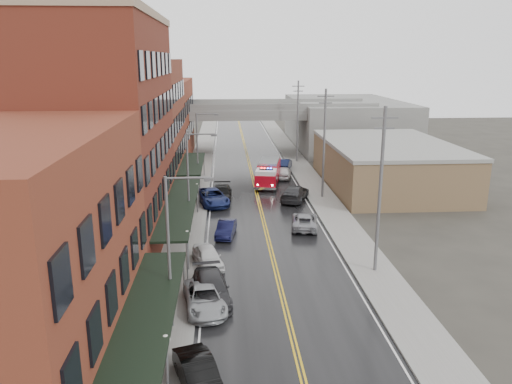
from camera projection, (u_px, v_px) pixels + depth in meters
name	position (u px, v px, depth m)	size (l,w,h in m)	color
road	(261.00, 212.00, 50.45)	(11.00, 160.00, 0.02)	black
sidewalk_left	(189.00, 213.00, 49.98)	(3.00, 160.00, 0.15)	slate
sidewalk_right	(333.00, 210.00, 50.88)	(3.00, 160.00, 0.15)	slate
curb_left	(205.00, 213.00, 50.08)	(0.30, 160.00, 0.15)	gray
curb_right	(317.00, 211.00, 50.78)	(0.30, 160.00, 0.15)	gray
brick_building_a	(17.00, 262.00, 23.02)	(9.00, 18.00, 12.00)	maroon
brick_building_b	(105.00, 136.00, 40.55)	(9.00, 20.00, 18.00)	#5E2719
brick_building_c	(141.00, 126.00, 57.81)	(9.00, 15.00, 15.00)	brown
brick_building_far	(160.00, 121.00, 75.07)	(9.00, 20.00, 12.00)	maroon
tan_building	(387.00, 166.00, 60.43)	(14.00, 22.00, 5.00)	brown
right_far_block	(345.00, 123.00, 89.08)	(18.00, 30.00, 8.00)	slate
awning_0	(147.00, 316.00, 24.15)	(2.60, 16.00, 3.09)	black
awning_1	(180.00, 205.00, 42.47)	(2.60, 18.00, 3.09)	black
awning_2	(192.00, 163.00, 59.34)	(2.60, 13.00, 3.09)	black
globe_lamp_0	(166.00, 351.00, 22.47)	(0.44, 0.44, 3.12)	#59595B
globe_lamp_1	(187.00, 241.00, 35.96)	(0.44, 0.44, 3.12)	#59595B
globe_lamp_2	(197.00, 191.00, 49.46)	(0.44, 0.44, 3.12)	#59595B
street_lamp_0	(173.00, 244.00, 27.50)	(2.64, 0.22, 9.00)	#59595B
street_lamp_1	(191.00, 177.00, 42.92)	(2.64, 0.22, 9.00)	#59595B
street_lamp_2	(199.00, 146.00, 58.34)	(2.64, 0.22, 9.00)	#59595B
utility_pole_0	(380.00, 188.00, 34.81)	(1.80, 0.24, 12.00)	#59595B
utility_pole_1	(324.00, 142.00, 54.08)	(1.80, 0.24, 12.00)	#59595B
utility_pole_2	(298.00, 120.00, 73.36)	(1.80, 0.24, 12.00)	#59595B
overpass	(247.00, 117.00, 79.75)	(40.00, 10.00, 7.50)	slate
fire_truck	(268.00, 172.00, 61.13)	(4.25, 8.17, 2.87)	#AC0718
parked_car_left_1	(199.00, 375.00, 23.31)	(1.56, 4.48, 1.48)	black
parked_car_left_2	(205.00, 298.00, 30.87)	(2.39, 5.18, 1.44)	#979A9E
parked_car_left_3	(211.00, 289.00, 31.93)	(2.26, 5.57, 1.62)	#28272A
parked_car_left_4	(208.00, 257.00, 37.23)	(1.76, 4.38, 1.49)	silver
parked_car_left_5	(226.00, 229.00, 43.59)	(1.42, 4.06, 1.34)	black
parked_car_left_6	(212.00, 197.00, 53.01)	(2.75, 5.96, 1.66)	navy
parked_car_left_7	(221.00, 193.00, 54.62)	(2.21, 5.43, 1.58)	black
parked_car_right_0	(305.00, 221.00, 45.65)	(2.29, 4.97, 1.38)	gray
parked_car_right_1	(295.00, 193.00, 54.53)	(2.35, 5.77, 1.67)	#28282B
parked_car_right_2	(284.00, 172.00, 64.67)	(1.82, 4.53, 1.54)	silver
parked_car_right_3	(284.00, 164.00, 69.47)	(1.71, 4.90, 1.61)	black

